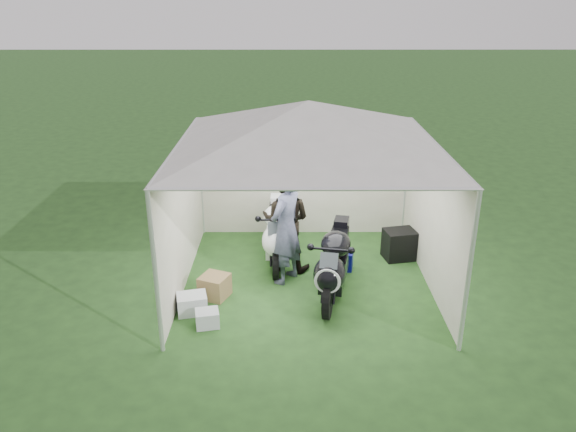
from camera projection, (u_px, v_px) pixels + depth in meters
name	position (u px, v px, depth m)	size (l,w,h in m)	color
ground	(306.00, 279.00, 9.43)	(80.00, 80.00, 0.00)	#22441B
canopy_tent	(308.00, 128.00, 8.50)	(5.66, 5.66, 3.00)	silver
motorcycle_white	(276.00, 233.00, 9.83)	(0.47, 2.08, 1.02)	black
motorcycle_black	(334.00, 263.00, 8.71)	(0.74, 2.11, 1.05)	black
paddock_stand	(340.00, 260.00, 9.74)	(0.43, 0.27, 0.32)	#1313AE
person_dark_jacket	(286.00, 221.00, 9.52)	(0.85, 0.66, 1.75)	black
person_blue_jacket	(286.00, 227.00, 9.06)	(0.70, 0.46, 1.91)	slate
equipment_box	(399.00, 244.00, 10.09)	(0.54, 0.43, 0.54)	black
crate_0	(192.00, 304.00, 8.42)	(0.44, 0.34, 0.29)	silver
crate_1	(215.00, 286.00, 8.84)	(0.41, 0.41, 0.36)	olive
crate_2	(207.00, 318.00, 8.08)	(0.33, 0.28, 0.24)	silver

